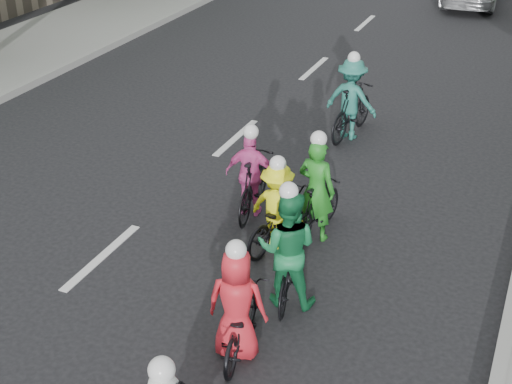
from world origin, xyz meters
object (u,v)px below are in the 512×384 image
Objects in this scene: cyclist_4 at (317,200)px; cyclist_1 at (239,314)px; cyclist_6 at (278,213)px; cyclist_0 at (253,180)px; cyclist_2 at (351,104)px; cyclist_3 at (288,256)px.

cyclist_1 is at bearing 98.86° from cyclist_4.
cyclist_4 reaches higher than cyclist_6.
cyclist_0 is 3.84m from cyclist_2.
cyclist_3 is at bearing 106.20° from cyclist_2.
cyclist_3 is (1.46, -2.10, 0.11)m from cyclist_0.
cyclist_0 is at bearing -33.27° from cyclist_6.
cyclist_6 is (-0.46, -0.52, -0.07)m from cyclist_4.
cyclist_3 reaches higher than cyclist_2.
cyclist_1 is at bearing 71.12° from cyclist_3.
cyclist_6 is (0.20, -4.59, -0.15)m from cyclist_2.
cyclist_6 is (-0.50, 2.57, -0.01)m from cyclist_1.
cyclist_4 is (1.26, -0.27, 0.03)m from cyclist_0.
cyclist_4 is at bearing -99.83° from cyclist_1.
cyclist_2 is 1.03× the size of cyclist_4.
cyclist_1 is 0.90× the size of cyclist_3.
cyclist_1 is 7.19m from cyclist_2.
cyclist_3 is (0.17, 1.27, 0.14)m from cyclist_1.
cyclist_3 is 1.02× the size of cyclist_4.
cyclist_2 is at bearing -72.65° from cyclist_4.
cyclist_1 reaches higher than cyclist_0.
cyclist_0 is at bearing -3.95° from cyclist_4.
cyclist_3 reaches higher than cyclist_1.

